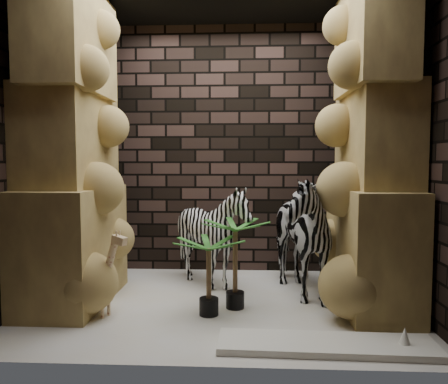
# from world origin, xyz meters

# --- Properties ---
(floor) EXTENTS (3.50, 3.50, 0.00)m
(floor) POSITION_xyz_m (0.00, 0.00, 0.00)
(floor) COLOR silver
(floor) RESTS_ON ground
(wall_back) EXTENTS (3.50, 0.00, 3.50)m
(wall_back) POSITION_xyz_m (0.00, 1.25, 1.50)
(wall_back) COLOR black
(wall_back) RESTS_ON ground
(wall_front) EXTENTS (3.50, 0.00, 3.50)m
(wall_front) POSITION_xyz_m (0.00, -1.25, 1.50)
(wall_front) COLOR black
(wall_front) RESTS_ON ground
(wall_left) EXTENTS (0.00, 3.00, 3.00)m
(wall_left) POSITION_xyz_m (-1.75, 0.00, 1.50)
(wall_left) COLOR black
(wall_left) RESTS_ON ground
(wall_right) EXTENTS (0.00, 3.00, 3.00)m
(wall_right) POSITION_xyz_m (1.75, 0.00, 1.50)
(wall_right) COLOR black
(wall_right) RESTS_ON ground
(rock_pillar_left) EXTENTS (0.68, 1.30, 3.00)m
(rock_pillar_left) POSITION_xyz_m (-1.40, 0.00, 1.50)
(rock_pillar_left) COLOR tan
(rock_pillar_left) RESTS_ON floor
(rock_pillar_right) EXTENTS (0.58, 1.25, 3.00)m
(rock_pillar_right) POSITION_xyz_m (1.42, 0.00, 1.50)
(rock_pillar_right) COLOR tan
(rock_pillar_right) RESTS_ON floor
(zebra_right) EXTENTS (0.95, 1.34, 1.43)m
(zebra_right) POSITION_xyz_m (0.72, 0.34, 0.71)
(zebra_right) COLOR white
(zebra_right) RESTS_ON floor
(zebra_left) EXTENTS (0.93, 1.14, 1.00)m
(zebra_left) POSITION_xyz_m (-0.10, 0.53, 0.50)
(zebra_left) COLOR white
(zebra_left) RESTS_ON floor
(giraffe_toy) EXTENTS (0.43, 0.29, 0.79)m
(giraffe_toy) POSITION_xyz_m (-1.05, -0.36, 0.39)
(giraffe_toy) COLOR beige
(giraffe_toy) RESTS_ON floor
(palm_front) EXTENTS (0.36, 0.36, 0.83)m
(palm_front) POSITION_xyz_m (0.16, -0.12, 0.41)
(palm_front) COLOR #246518
(palm_front) RESTS_ON floor
(palm_back) EXTENTS (0.36, 0.36, 0.69)m
(palm_back) POSITION_xyz_m (-0.06, -0.31, 0.34)
(palm_back) COLOR #246518
(palm_back) RESTS_ON floor
(surfboard) EXTENTS (1.58, 0.43, 0.05)m
(surfboard) POSITION_xyz_m (0.84, -0.93, 0.03)
(surfboard) COLOR white
(surfboard) RESTS_ON floor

